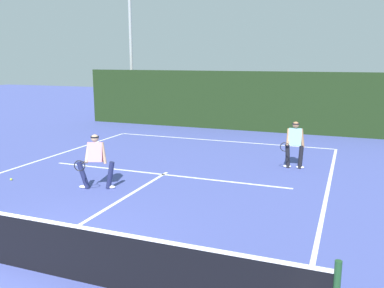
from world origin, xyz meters
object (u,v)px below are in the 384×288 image
at_px(tennis_ball, 11,179).
at_px(light_pole, 130,31).
at_px(player_far, 295,143).
at_px(player_near, 96,159).

bearing_deg(tennis_ball, light_pole, 103.62).
xyz_separation_m(player_far, tennis_ball, (-7.55, -4.43, -0.81)).
bearing_deg(light_pole, player_far, -38.08).
distance_m(player_near, player_far, 6.33).
bearing_deg(player_near, light_pole, -84.11).
bearing_deg(player_far, light_pole, -42.49).
xyz_separation_m(player_near, tennis_ball, (-2.79, -0.26, -0.79)).
height_order(player_near, tennis_ball, player_near).
bearing_deg(player_near, player_far, -158.04).
bearing_deg(tennis_ball, player_near, 5.32).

